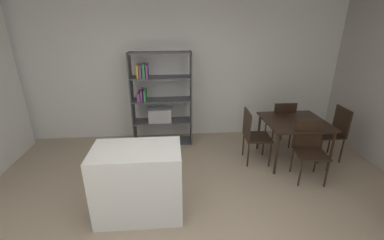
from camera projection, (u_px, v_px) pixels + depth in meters
The scene contains 9 objects.
ground_plane at pixel (175, 224), 3.16m from camera, with size 9.78×9.78×0.00m, color tan.
back_partition at pixel (171, 72), 5.18m from camera, with size 7.10×0.06×2.74m, color white.
kitchen_island at pixel (138, 182), 3.20m from camera, with size 1.07×0.65×0.93m, color white.
open_bookshelf at pixel (159, 101), 4.96m from camera, with size 1.16×0.38×1.82m.
dining_table at pixel (294, 125), 4.39m from camera, with size 1.03×1.00×0.75m.
dining_chair_far at pixel (281, 120), 4.92m from camera, with size 0.42×0.44×0.93m.
dining_chair_near at pixel (309, 145), 3.96m from camera, with size 0.50×0.51×0.92m.
dining_chair_island_side at pixel (252, 132), 4.38m from camera, with size 0.46×0.48×0.95m.
dining_chair_window_side at pixel (334, 129), 4.49m from camera, with size 0.46×0.44×0.96m.
Camera 1 is at (0.00, -2.48, 2.36)m, focal length 23.85 mm.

